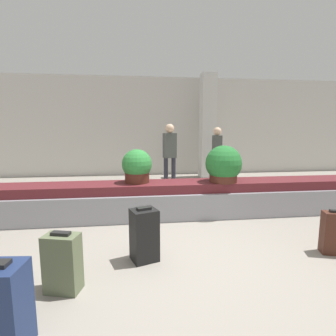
# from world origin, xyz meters

# --- Properties ---
(ground_plane) EXTENTS (18.00, 18.00, 0.00)m
(ground_plane) POSITION_xyz_m (0.00, 0.00, 0.00)
(ground_plane) COLOR gray
(back_wall) EXTENTS (18.00, 0.06, 3.20)m
(back_wall) POSITION_xyz_m (0.00, 5.79, 1.60)
(back_wall) COLOR beige
(back_wall) RESTS_ON ground_plane
(carousel) EXTENTS (7.81, 0.77, 0.60)m
(carousel) POSITION_xyz_m (0.00, 1.47, 0.29)
(carousel) COLOR gray
(carousel) RESTS_ON ground_plane
(pillar) EXTENTS (0.44, 0.44, 3.20)m
(pillar) POSITION_xyz_m (1.71, 5.09, 1.60)
(pillar) COLOR silver
(pillar) RESTS_ON ground_plane
(suitcase_0) EXTENTS (0.33, 0.25, 0.56)m
(suitcase_0) POSITION_xyz_m (1.85, -0.23, 0.27)
(suitcase_0) COLOR #472319
(suitcase_0) RESTS_ON ground_plane
(suitcase_1) EXTENTS (0.36, 0.27, 0.59)m
(suitcase_1) POSITION_xyz_m (-1.26, -0.60, 0.28)
(suitcase_1) COLOR #5B6647
(suitcase_1) RESTS_ON ground_plane
(suitcase_3) EXTENTS (0.36, 0.34, 0.64)m
(suitcase_3) POSITION_xyz_m (-0.48, -0.10, 0.31)
(suitcase_3) COLOR black
(suitcase_3) RESTS_ON ground_plane
(potted_plant_0) EXTENTS (0.52, 0.52, 0.58)m
(potted_plant_0) POSITION_xyz_m (-0.54, 1.51, 0.88)
(potted_plant_0) COLOR #4C2319
(potted_plant_0) RESTS_ON carousel
(potted_plant_1) EXTENTS (0.63, 0.63, 0.64)m
(potted_plant_1) POSITION_xyz_m (0.97, 1.37, 0.90)
(potted_plant_1) COLOR #4C2319
(potted_plant_1) RESTS_ON carousel
(traveler_0) EXTENTS (0.31, 0.33, 1.57)m
(traveler_0) POSITION_xyz_m (1.66, 3.93, 0.93)
(traveler_0) COLOR #282833
(traveler_0) RESTS_ON ground_plane
(traveler_1) EXTENTS (0.36, 0.26, 1.65)m
(traveler_1) POSITION_xyz_m (0.32, 3.63, 0.98)
(traveler_1) COLOR #282833
(traveler_1) RESTS_ON ground_plane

